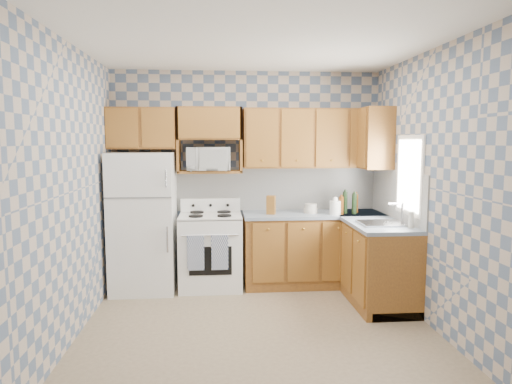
# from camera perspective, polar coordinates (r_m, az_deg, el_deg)

# --- Properties ---
(floor) EXTENTS (3.40, 3.40, 0.00)m
(floor) POSITION_cam_1_polar(r_m,az_deg,el_deg) (4.67, 0.17, -16.49)
(floor) COLOR #77634D
(floor) RESTS_ON ground
(back_wall) EXTENTS (3.40, 0.02, 2.70)m
(back_wall) POSITION_cam_1_polar(r_m,az_deg,el_deg) (5.92, -1.18, 1.87)
(back_wall) COLOR slate
(back_wall) RESTS_ON ground
(right_wall) EXTENTS (0.02, 3.20, 2.70)m
(right_wall) POSITION_cam_1_polar(r_m,az_deg,el_deg) (4.79, 20.90, 0.38)
(right_wall) COLOR slate
(right_wall) RESTS_ON ground
(backsplash_back) EXTENTS (2.60, 0.02, 0.56)m
(backsplash_back) POSITION_cam_1_polar(r_m,az_deg,el_deg) (5.96, 2.67, 0.44)
(backsplash_back) COLOR white
(backsplash_back) RESTS_ON back_wall
(backsplash_right) EXTENTS (0.02, 1.60, 0.56)m
(backsplash_right) POSITION_cam_1_polar(r_m,az_deg,el_deg) (5.53, 17.16, -0.30)
(backsplash_right) COLOR white
(backsplash_right) RESTS_ON right_wall
(refrigerator) EXTENTS (0.75, 0.70, 1.68)m
(refrigerator) POSITION_cam_1_polar(r_m,az_deg,el_deg) (5.69, -13.87, -3.67)
(refrigerator) COLOR white
(refrigerator) RESTS_ON floor
(stove_body) EXTENTS (0.76, 0.65, 0.90)m
(stove_body) POSITION_cam_1_polar(r_m,az_deg,el_deg) (5.73, -5.68, -7.44)
(stove_body) COLOR white
(stove_body) RESTS_ON floor
(cooktop) EXTENTS (0.76, 0.65, 0.02)m
(cooktop) POSITION_cam_1_polar(r_m,az_deg,el_deg) (5.64, -5.73, -2.95)
(cooktop) COLOR silver
(cooktop) RESTS_ON stove_body
(backguard) EXTENTS (0.76, 0.08, 0.17)m
(backguard) POSITION_cam_1_polar(r_m,az_deg,el_deg) (5.90, -5.70, -1.60)
(backguard) COLOR white
(backguard) RESTS_ON cooktop
(dish_towel_left) EXTENTS (0.19, 0.02, 0.41)m
(dish_towel_left) POSITION_cam_1_polar(r_m,az_deg,el_deg) (5.38, -7.55, -7.55)
(dish_towel_left) COLOR navy
(dish_towel_left) RESTS_ON stove_body
(dish_towel_right) EXTENTS (0.19, 0.02, 0.41)m
(dish_towel_right) POSITION_cam_1_polar(r_m,az_deg,el_deg) (5.38, -4.54, -7.54)
(dish_towel_right) COLOR navy
(dish_towel_right) RESTS_ON stove_body
(base_cabinets_back) EXTENTS (1.75, 0.60, 0.88)m
(base_cabinets_back) POSITION_cam_1_polar(r_m,az_deg,el_deg) (5.88, 7.15, -7.20)
(base_cabinets_back) COLOR brown
(base_cabinets_back) RESTS_ON floor
(base_cabinets_right) EXTENTS (0.60, 1.60, 0.88)m
(base_cabinets_right) POSITION_cam_1_polar(r_m,az_deg,el_deg) (5.56, 14.10, -8.13)
(base_cabinets_right) COLOR brown
(base_cabinets_right) RESTS_ON floor
(countertop_back) EXTENTS (1.77, 0.63, 0.04)m
(countertop_back) POSITION_cam_1_polar(r_m,az_deg,el_deg) (5.78, 7.22, -2.78)
(countertop_back) COLOR slate
(countertop_back) RESTS_ON base_cabinets_back
(countertop_right) EXTENTS (0.63, 1.60, 0.04)m
(countertop_right) POSITION_cam_1_polar(r_m,az_deg,el_deg) (5.46, 14.18, -3.46)
(countertop_right) COLOR slate
(countertop_right) RESTS_ON base_cabinets_right
(upper_cabinets_back) EXTENTS (1.75, 0.33, 0.74)m
(upper_cabinets_back) POSITION_cam_1_polar(r_m,az_deg,el_deg) (5.85, 7.07, 6.67)
(upper_cabinets_back) COLOR brown
(upper_cabinets_back) RESTS_ON back_wall
(upper_cabinets_fridge) EXTENTS (0.82, 0.33, 0.50)m
(upper_cabinets_fridge) POSITION_cam_1_polar(r_m,az_deg,el_deg) (5.80, -14.03, 7.72)
(upper_cabinets_fridge) COLOR brown
(upper_cabinets_fridge) RESTS_ON back_wall
(upper_cabinets_right) EXTENTS (0.33, 0.70, 0.74)m
(upper_cabinets_right) POSITION_cam_1_polar(r_m,az_deg,el_deg) (5.86, 14.30, 6.52)
(upper_cabinets_right) COLOR brown
(upper_cabinets_right) RESTS_ON right_wall
(microwave_shelf) EXTENTS (0.80, 0.33, 0.03)m
(microwave_shelf) POSITION_cam_1_polar(r_m,az_deg,el_deg) (5.74, -5.77, 2.54)
(microwave_shelf) COLOR brown
(microwave_shelf) RESTS_ON back_wall
(microwave) EXTENTS (0.55, 0.39, 0.29)m
(microwave) POSITION_cam_1_polar(r_m,az_deg,el_deg) (5.71, -6.05, 4.15)
(microwave) COLOR white
(microwave) RESTS_ON microwave_shelf
(sink) EXTENTS (0.48, 0.40, 0.03)m
(sink) POSITION_cam_1_polar(r_m,az_deg,el_deg) (5.14, 15.51, -3.83)
(sink) COLOR #B7B7BC
(sink) RESTS_ON countertop_right
(window) EXTENTS (0.02, 0.66, 0.86)m
(window) POSITION_cam_1_polar(r_m,az_deg,el_deg) (5.18, 18.64, 2.00)
(window) COLOR white
(window) RESTS_ON right_wall
(bottle_0) EXTENTS (0.06, 0.06, 0.27)m
(bottle_0) POSITION_cam_1_polar(r_m,az_deg,el_deg) (5.78, 11.06, -1.28)
(bottle_0) COLOR black
(bottle_0) RESTS_ON countertop_back
(bottle_1) EXTENTS (0.06, 0.06, 0.25)m
(bottle_1) POSITION_cam_1_polar(r_m,az_deg,el_deg) (5.76, 12.18, -1.44)
(bottle_1) COLOR black
(bottle_1) RESTS_ON countertop_back
(bottle_2) EXTENTS (0.06, 0.06, 0.24)m
(bottle_2) POSITION_cam_1_polar(r_m,az_deg,el_deg) (5.87, 12.36, -1.38)
(bottle_2) COLOR #53290B
(bottle_2) RESTS_ON countertop_back
(bottle_3) EXTENTS (0.06, 0.06, 0.22)m
(bottle_3) POSITION_cam_1_polar(r_m,az_deg,el_deg) (5.69, 10.60, -1.67)
(bottle_3) COLOR #53290B
(bottle_3) RESTS_ON countertop_back
(knife_block) EXTENTS (0.13, 0.13, 0.23)m
(knife_block) POSITION_cam_1_polar(r_m,az_deg,el_deg) (5.62, 1.90, -1.62)
(knife_block) COLOR brown
(knife_block) RESTS_ON countertop_back
(electric_kettle) EXTENTS (0.13, 0.13, 0.17)m
(electric_kettle) POSITION_cam_1_polar(r_m,az_deg,el_deg) (5.66, 9.86, -1.96)
(electric_kettle) COLOR white
(electric_kettle) RESTS_ON countertop_back
(food_containers) EXTENTS (0.17, 0.17, 0.12)m
(food_containers) POSITION_cam_1_polar(r_m,az_deg,el_deg) (5.76, 6.85, -2.04)
(food_containers) COLOR beige
(food_containers) RESTS_ON countertop_back
(soap_bottle) EXTENTS (0.06, 0.06, 0.17)m
(soap_bottle) POSITION_cam_1_polar(r_m,az_deg,el_deg) (4.99, 18.85, -3.31)
(soap_bottle) COLOR beige
(soap_bottle) RESTS_ON countertop_right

